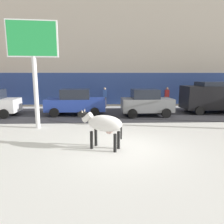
{
  "coord_description": "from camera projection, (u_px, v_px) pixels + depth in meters",
  "views": [
    {
      "loc": [
        -0.67,
        -7.91,
        2.89
      ],
      "look_at": [
        -0.34,
        1.95,
        1.1
      ],
      "focal_mm": 33.61,
      "sensor_mm": 36.0,
      "label": 1
    }
  ],
  "objects": [
    {
      "name": "building_facade",
      "position": [
        111.0,
        38.0,
        20.92
      ],
      "size": [
        44.0,
        6.1,
        13.0
      ],
      "color": "#A39989",
      "rests_on": "ground"
    },
    {
      "name": "car_black_van",
      "position": [
        214.0,
        96.0,
        15.78
      ],
      "size": [
        4.66,
        2.24,
        2.32
      ],
      "color": "black",
      "rests_on": "ground"
    },
    {
      "name": "car_blue_sedan",
      "position": [
        76.0,
        102.0,
        15.02
      ],
      "size": [
        4.26,
        2.09,
        1.84
      ],
      "color": "#233D9E",
      "rests_on": "ground"
    },
    {
      "name": "billboard",
      "position": [
        33.0,
        46.0,
        10.65
      ],
      "size": [
        2.53,
        0.44,
        5.56
      ],
      "color": "silver",
      "rests_on": "ground"
    },
    {
      "name": "pedestrian_by_cars",
      "position": [
        105.0,
        97.0,
        18.43
      ],
      "size": [
        0.36,
        0.24,
        1.73
      ],
      "color": "#282833",
      "rests_on": "ground"
    },
    {
      "name": "pedestrian_near_billboard",
      "position": [
        167.0,
        97.0,
        18.61
      ],
      "size": [
        0.36,
        0.24,
        1.73
      ],
      "color": "#282833",
      "rests_on": "ground"
    },
    {
      "name": "road_strip",
      "position": [
        114.0,
        114.0,
        15.28
      ],
      "size": [
        60.0,
        5.6,
        0.01
      ],
      "primitive_type": "cube",
      "color": "#333338",
      "rests_on": "ground"
    },
    {
      "name": "ground_plane",
      "position": [
        122.0,
        148.0,
        8.31
      ],
      "size": [
        120.0,
        120.0,
        0.0
      ],
      "primitive_type": "plane",
      "color": "white"
    },
    {
      "name": "car_grey_hatchback",
      "position": [
        146.0,
        103.0,
        14.63
      ],
      "size": [
        3.56,
        2.02,
        1.86
      ],
      "color": "slate",
      "rests_on": "ground"
    },
    {
      "name": "cow_holstein",
      "position": [
        104.0,
        124.0,
        8.1
      ],
      "size": [
        1.9,
        1.13,
        1.54
      ],
      "color": "silver",
      "rests_on": "ground"
    }
  ]
}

